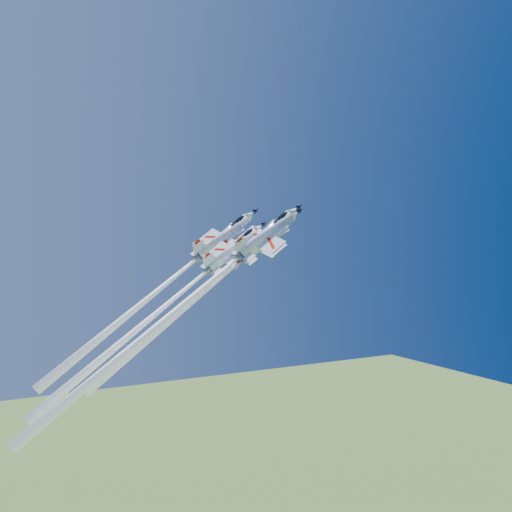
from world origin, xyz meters
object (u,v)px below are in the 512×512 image
jet_slot (163,308)px  jet_right (179,308)px  jet_left (162,287)px  jet_lead (208,288)px

jet_slot → jet_right: bearing=15.1°
jet_left → jet_slot: (-2.83, -8.98, -2.81)m
jet_right → jet_lead: bearing=123.0°
jet_right → jet_slot: (-1.64, 3.37, -0.26)m
jet_right → jet_slot: bearing=-164.9°
jet_left → jet_lead: bearing=53.5°
jet_lead → jet_slot: bearing=-74.6°
jet_left → jet_slot: size_ratio=1.02×
jet_left → jet_right: bearing=-16.4°
jet_lead → jet_left: bearing=-126.5°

